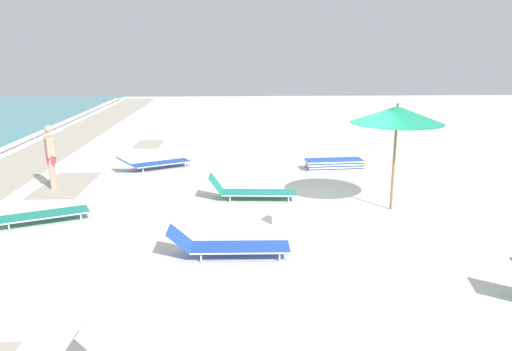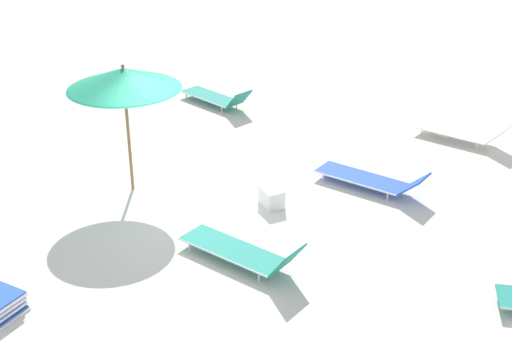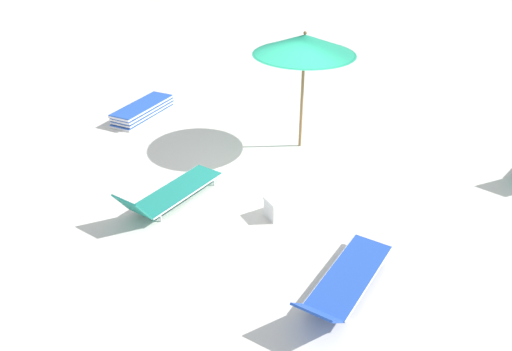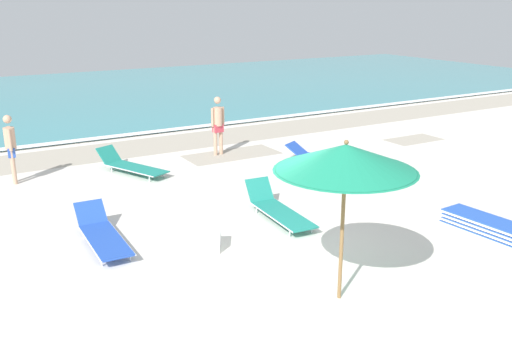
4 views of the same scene
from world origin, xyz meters
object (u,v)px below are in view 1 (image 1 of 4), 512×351
(sun_lounger_mid_beach_pair_a, at_px, (155,163))
(beach_umbrella, at_px, (397,115))
(sun_lounger_mid_beach_solo, at_px, (169,351))
(beachgoer_shoreline_child, at_px, (50,153))
(lounger_stack, at_px, (334,164))
(cooler_box, at_px, (285,216))
(sun_lounger_near_water_left, at_px, (251,191))
(sun_lounger_under_umbrella, at_px, (33,214))
(sun_lounger_near_water_right, at_px, (228,246))

(sun_lounger_mid_beach_pair_a, bearing_deg, beach_umbrella, -153.55)
(sun_lounger_mid_beach_solo, bearing_deg, beachgoer_shoreline_child, 29.82)
(lounger_stack, bearing_deg, cooler_box, 152.86)
(sun_lounger_near_water_left, xyz_separation_m, cooler_box, (-1.91, -0.68, -0.03))
(sun_lounger_near_water_left, height_order, beachgoer_shoreline_child, beachgoer_shoreline_child)
(lounger_stack, height_order, cooler_box, cooler_box)
(beachgoer_shoreline_child, bearing_deg, cooler_box, 56.59)
(beach_umbrella, relative_size, cooler_box, 4.18)
(lounger_stack, bearing_deg, sun_lounger_mid_beach_pair_a, 82.80)
(sun_lounger_under_umbrella, height_order, sun_lounger_near_water_right, sun_lounger_under_umbrella)
(sun_lounger_near_water_left, distance_m, sun_lounger_near_water_right, 3.66)
(sun_lounger_near_water_right, distance_m, beachgoer_shoreline_child, 6.94)
(beach_umbrella, xyz_separation_m, lounger_stack, (4.15, 0.53, -2.11))
(lounger_stack, xyz_separation_m, sun_lounger_mid_beach_solo, (-10.09, 4.06, 0.05))
(beachgoer_shoreline_child, bearing_deg, sun_lounger_mid_beach_solo, 21.17)
(beach_umbrella, xyz_separation_m, sun_lounger_near_water_right, (-2.63, 3.90, -2.06))
(sun_lounger_under_umbrella, bearing_deg, beach_umbrella, -109.31)
(sun_lounger_under_umbrella, distance_m, sun_lounger_mid_beach_solo, 6.42)
(beach_umbrella, relative_size, sun_lounger_under_umbrella, 1.10)
(beach_umbrella, distance_m, sun_lounger_near_water_right, 5.14)
(sun_lounger_mid_beach_solo, relative_size, sun_lounger_mid_beach_pair_a, 0.92)
(sun_lounger_under_umbrella, relative_size, sun_lounger_mid_beach_pair_a, 1.00)
(lounger_stack, relative_size, beachgoer_shoreline_child, 1.09)
(beachgoer_shoreline_child, bearing_deg, sun_lounger_mid_beach_pair_a, 125.60)
(cooler_box, bearing_deg, sun_lounger_near_water_right, -96.31)
(lounger_stack, bearing_deg, beach_umbrella, -177.11)
(lounger_stack, relative_size, sun_lounger_near_water_right, 0.85)
(sun_lounger_near_water_left, bearing_deg, lounger_stack, -37.70)
(beach_umbrella, height_order, cooler_box, beach_umbrella)
(sun_lounger_mid_beach_solo, distance_m, cooler_box, 5.37)
(sun_lounger_mid_beach_solo, bearing_deg, sun_lounger_under_umbrella, 37.14)
(sun_lounger_under_umbrella, relative_size, beachgoer_shoreline_child, 1.31)
(sun_lounger_near_water_right, relative_size, sun_lounger_mid_beach_solo, 1.07)
(beach_umbrella, height_order, lounger_stack, beach_umbrella)
(lounger_stack, xyz_separation_m, sun_lounger_near_water_left, (-3.17, 2.81, 0.05))
(lounger_stack, xyz_separation_m, sun_lounger_mid_beach_pair_a, (0.28, 5.76, 0.04))
(beach_umbrella, distance_m, sun_lounger_mid_beach_pair_a, 7.97)
(sun_lounger_under_umbrella, bearing_deg, sun_lounger_mid_beach_solo, -169.59)
(beachgoer_shoreline_child, bearing_deg, sun_lounger_under_umbrella, 5.11)
(beach_umbrella, height_order, sun_lounger_under_umbrella, beach_umbrella)
(sun_lounger_mid_beach_solo, height_order, cooler_box, sun_lounger_mid_beach_solo)
(sun_lounger_near_water_left, bearing_deg, sun_lounger_mid_beach_pair_a, 44.46)
(sun_lounger_near_water_left, bearing_deg, beach_umbrella, -102.47)
(beach_umbrella, xyz_separation_m, sun_lounger_under_umbrella, (-0.63, 8.20, -2.06))
(beach_umbrella, distance_m, sun_lounger_near_water_left, 4.04)
(beach_umbrella, distance_m, cooler_box, 3.51)
(sun_lounger_near_water_left, relative_size, cooler_box, 3.71)
(sun_lounger_mid_beach_pair_a, xyz_separation_m, cooler_box, (-5.36, -3.63, -0.02))
(lounger_stack, height_order, sun_lounger_mid_beach_pair_a, sun_lounger_mid_beach_pair_a)
(sun_lounger_under_umbrella, height_order, beachgoer_shoreline_child, beachgoer_shoreline_child)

